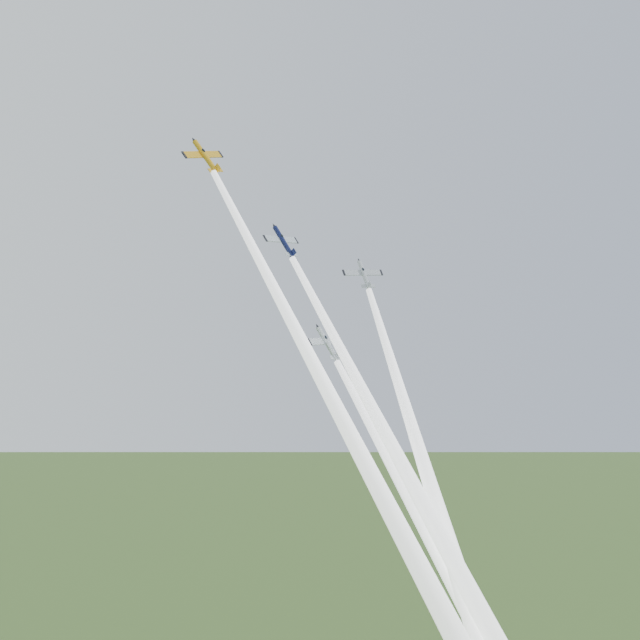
{
  "coord_description": "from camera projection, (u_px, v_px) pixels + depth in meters",
  "views": [
    {
      "loc": [
        -62.56,
        -100.15,
        82.73
      ],
      "look_at": [
        0.0,
        -6.0,
        92.0
      ],
      "focal_mm": 45.0,
      "sensor_mm": 36.0,
      "label": 1
    }
  ],
  "objects": [
    {
      "name": "smoke_trail_silver_low",
      "position": [
        429.0,
        537.0,
        101.44
      ],
      "size": [
        11.7,
        31.99,
        46.66
      ],
      "primitive_type": null,
      "rotation": [
        -0.59,
        0.0,
        0.28
      ],
      "color": "white"
    },
    {
      "name": "plane_silver_right",
      "position": [
        364.0,
        274.0,
        124.93
      ],
      "size": [
        7.3,
        5.96,
        6.53
      ],
      "primitive_type": null,
      "rotation": [
        0.98,
        -0.05,
        -0.21
      ],
      "color": "#B1B7C0"
    },
    {
      "name": "plane_silver_low",
      "position": [
        327.0,
        343.0,
        114.36
      ],
      "size": [
        8.41,
        6.36,
        6.93
      ],
      "primitive_type": null,
      "rotation": [
        0.98,
        -0.09,
        0.28
      ],
      "color": "#ABB3B9"
    },
    {
      "name": "smoke_trail_silver_right",
      "position": [
        425.0,
        469.0,
        105.11
      ],
      "size": [
        10.31,
        36.43,
        52.9
      ],
      "primitive_type": null,
      "rotation": [
        -0.59,
        0.0,
        -0.21
      ],
      "color": "white"
    },
    {
      "name": "smoke_trail_yellow",
      "position": [
        328.0,
        393.0,
        101.49
      ],
      "size": [
        16.35,
        44.07,
        65.9
      ],
      "primitive_type": null,
      "rotation": [
        -0.59,
        0.0,
        0.31
      ],
      "color": "white"
    },
    {
      "name": "plane_navy",
      "position": [
        283.0,
        241.0,
        116.49
      ],
      "size": [
        8.37,
        6.3,
        6.92
      ],
      "primitive_type": null,
      "rotation": [
        0.98,
        -0.09,
        0.28
      ],
      "color": "#0D133B"
    },
    {
      "name": "smoke_trail_navy",
      "position": [
        409.0,
        478.0,
        99.87
      ],
      "size": [
        14.34,
        41.23,
        61.06
      ],
      "primitive_type": null,
      "rotation": [
        -0.59,
        0.0,
        0.28
      ],
      "color": "white"
    },
    {
      "name": "plane_yellow",
      "position": [
        205.0,
        156.0,
        118.88
      ],
      "size": [
        10.14,
        6.95,
        8.78
      ],
      "primitive_type": null,
      "rotation": [
        0.98,
        -0.24,
        0.31
      ],
      "color": "orange"
    }
  ]
}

